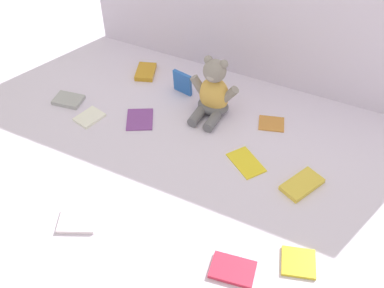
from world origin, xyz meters
name	(u,v)px	position (x,y,z in m)	size (l,w,h in m)	color
ground_plane	(210,148)	(0.00, 0.00, 0.00)	(3.20, 3.20, 0.00)	silver
teddy_bear	(213,94)	(-0.07, 0.18, 0.09)	(0.19, 0.17, 0.23)	#E5B24C
book_case_0	(298,262)	(0.41, -0.30, 0.01)	(0.09, 0.09, 0.01)	gold
book_case_1	(68,100)	(-0.61, -0.01, 0.01)	(0.08, 0.11, 0.02)	#A3A5A2
book_case_2	(78,221)	(-0.23, -0.46, 0.01)	(0.09, 0.11, 0.01)	white
book_case_3	(146,72)	(-0.43, 0.29, 0.01)	(0.07, 0.11, 0.02)	gold
book_case_4	(182,83)	(-0.23, 0.24, 0.05)	(0.08, 0.01, 0.10)	blue
book_case_5	(271,123)	(0.15, 0.21, 0.00)	(0.08, 0.09, 0.01)	#CB8234
book_case_6	(246,162)	(0.14, -0.01, 0.00)	(0.08, 0.13, 0.01)	yellow
book_case_7	(89,117)	(-0.47, -0.05, 0.01)	(0.08, 0.10, 0.01)	white
book_case_8	(233,270)	(0.25, -0.41, 0.01)	(0.08, 0.12, 0.01)	#D42A45
book_case_9	(302,184)	(0.34, -0.03, 0.01)	(0.08, 0.14, 0.02)	gold
book_case_10	(140,119)	(-0.30, 0.02, 0.00)	(0.10, 0.12, 0.01)	#7E408F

